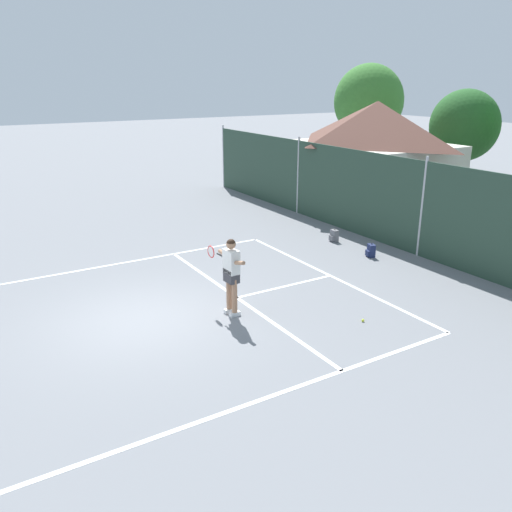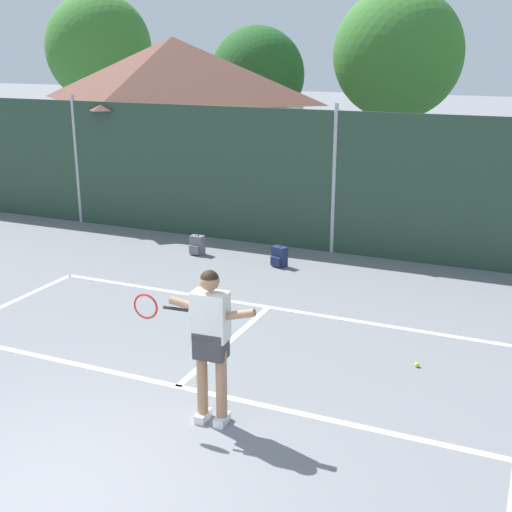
% 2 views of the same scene
% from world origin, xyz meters
% --- Properties ---
extents(ground_plane, '(120.00, 120.00, 0.00)m').
position_xyz_m(ground_plane, '(0.00, 0.00, 0.00)').
color(ground_plane, slate).
extents(court_markings, '(8.30, 11.10, 0.01)m').
position_xyz_m(court_markings, '(0.00, 0.65, 0.00)').
color(court_markings, white).
rests_on(court_markings, ground).
extents(chainlink_fence, '(26.09, 0.09, 3.10)m').
position_xyz_m(chainlink_fence, '(-0.00, 9.00, 1.48)').
color(chainlink_fence, '#284233').
rests_on(chainlink_fence, ground).
extents(clubhouse_building, '(6.32, 5.18, 4.43)m').
position_xyz_m(clubhouse_building, '(-5.67, 12.33, 2.30)').
color(clubhouse_building, beige).
rests_on(clubhouse_building, ground).
extents(treeline_backdrop, '(27.11, 4.62, 6.80)m').
position_xyz_m(treeline_backdrop, '(2.06, 17.65, 3.93)').
color(treeline_backdrop, brown).
rests_on(treeline_backdrop, ground).
extents(tennis_player, '(1.43, 0.30, 1.85)m').
position_xyz_m(tennis_player, '(0.78, 1.90, 1.11)').
color(tennis_player, silver).
rests_on(tennis_player, ground).
extents(tennis_ball, '(0.07, 0.07, 0.07)m').
position_xyz_m(tennis_ball, '(2.70, 4.27, 0.03)').
color(tennis_ball, '#CCE033').
rests_on(tennis_ball, ground).
extents(backpack_grey, '(0.29, 0.26, 0.46)m').
position_xyz_m(backpack_grey, '(-2.53, 7.70, 0.19)').
color(backpack_grey, slate).
rests_on(backpack_grey, ground).
extents(backpack_navy, '(0.32, 0.31, 0.46)m').
position_xyz_m(backpack_navy, '(-0.66, 7.63, 0.19)').
color(backpack_navy, navy).
rests_on(backpack_navy, ground).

